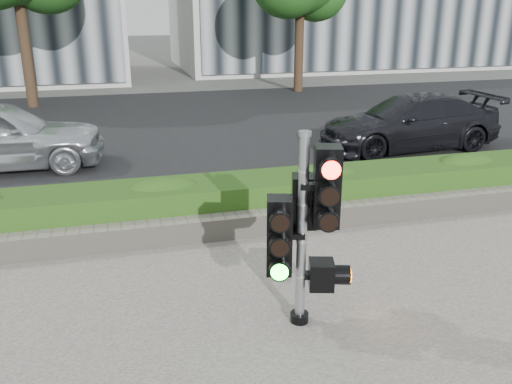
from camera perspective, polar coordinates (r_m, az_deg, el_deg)
The scene contains 7 objects.
ground at distance 6.69m, azimuth 3.26°, elevation -10.99°, with size 120.00×120.00×0.00m, color #51514C.
road at distance 15.95m, azimuth -7.97°, elevation 6.85°, with size 60.00×13.00×0.02m, color black.
curb at distance 9.43m, azimuth -2.65°, elevation -1.34°, with size 60.00×0.25×0.12m, color gray.
stone_wall at distance 8.24m, azimuth -0.80°, elevation -3.37°, with size 12.00×0.32×0.34m, color gray.
hedge at distance 8.77m, azimuth -1.84°, elevation -0.77°, with size 12.00×1.00×0.68m, color #3E7724.
traffic_signal at distance 5.68m, azimuth 5.16°, elevation -3.04°, with size 0.79×0.64×2.15m.
car_dark at distance 13.68m, azimuth 15.84°, elevation 7.07°, with size 1.81×4.45×1.29m, color black.
Camera 1 is at (-1.84, -5.49, 3.36)m, focal length 38.00 mm.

